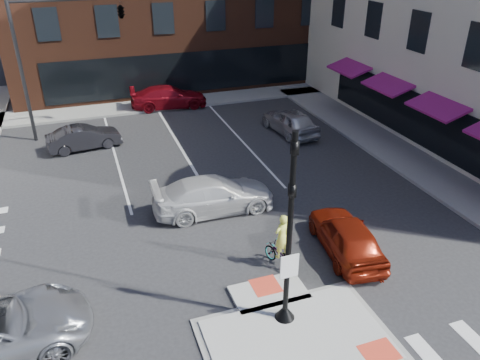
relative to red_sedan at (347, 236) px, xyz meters
name	(u,v)px	position (x,y,z in m)	size (l,w,h in m)	color
ground	(290,329)	(-3.50, -2.80, -0.71)	(120.00, 120.00, 0.00)	#28282B
refuge_island	(294,334)	(-3.50, -3.06, -0.66)	(5.40, 4.65, 0.13)	gray
sidewalk_e	(393,149)	(7.30, 7.20, -0.64)	(3.00, 24.00, 0.15)	gray
sidewalk_n	(197,99)	(-0.50, 19.20, -0.64)	(26.00, 3.00, 0.15)	gray
signal_pole	(288,257)	(-3.50, -2.41, 1.64)	(0.60, 0.60, 5.98)	black
mast_arm_signal	(94,23)	(-6.97, 15.20, 5.49)	(6.10, 2.24, 8.00)	black
red_sedan	(347,236)	(0.00, 0.00, 0.00)	(1.69, 4.19, 1.43)	maroon
white_pickup	(214,195)	(-3.66, 4.45, 0.02)	(2.07, 5.09, 1.48)	silver
bg_car_dark	(84,138)	(-8.41, 13.04, -0.08)	(1.35, 3.86, 1.27)	#28282D
bg_car_silver	(290,121)	(3.05, 11.36, 0.02)	(1.74, 4.32, 1.47)	silver
bg_car_red	(169,97)	(-2.66, 18.38, 0.02)	(2.05, 5.04, 1.46)	maroon
cyclist	(281,250)	(-2.57, 0.00, -0.01)	(1.08, 1.74, 2.10)	#3F3F44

